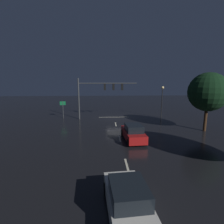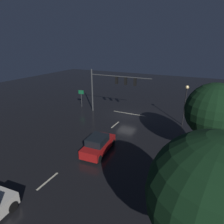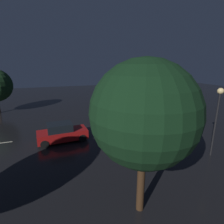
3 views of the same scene
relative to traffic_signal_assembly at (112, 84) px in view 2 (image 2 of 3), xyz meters
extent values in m
plane|color=black|center=(-2.16, -0.47, -4.54)|extent=(80.00, 80.00, 0.00)
cylinder|color=#383A3D|center=(3.39, 0.02, -1.34)|extent=(0.22, 0.22, 6.40)
cylinder|color=#383A3D|center=(-1.13, 0.02, 1.10)|extent=(9.04, 0.14, 0.14)
cube|color=black|center=(-0.68, 0.02, 0.53)|extent=(0.32, 0.36, 1.00)
sphere|color=black|center=(-0.68, -0.17, 0.85)|extent=(0.20, 0.20, 0.20)
sphere|color=black|center=(-0.68, -0.17, 0.53)|extent=(0.20, 0.20, 0.20)
sphere|color=#19F24C|center=(-0.68, -0.17, 0.21)|extent=(0.20, 0.20, 0.20)
cube|color=black|center=(-2.04, 0.02, 0.53)|extent=(0.32, 0.36, 1.00)
sphere|color=black|center=(-2.04, -0.17, 0.85)|extent=(0.20, 0.20, 0.20)
sphere|color=black|center=(-2.04, -0.17, 0.53)|extent=(0.20, 0.20, 0.20)
sphere|color=#19F24C|center=(-2.04, -0.17, 0.21)|extent=(0.20, 0.20, 0.20)
cube|color=black|center=(-3.39, 0.02, 0.53)|extent=(0.32, 0.36, 1.00)
sphere|color=black|center=(-3.39, -0.17, 0.85)|extent=(0.20, 0.20, 0.20)
sphere|color=black|center=(-3.39, -0.17, 0.53)|extent=(0.20, 0.20, 0.20)
sphere|color=#19F24C|center=(-3.39, -0.17, 0.21)|extent=(0.20, 0.20, 0.20)
cube|color=beige|center=(-2.16, 3.53, -4.54)|extent=(0.16, 2.20, 0.01)
cube|color=beige|center=(-2.16, 9.53, -4.54)|extent=(0.16, 2.20, 0.01)
cube|color=beige|center=(-2.16, 15.53, -4.54)|extent=(0.16, 2.20, 0.01)
cube|color=beige|center=(-2.16, -1.18, -4.54)|extent=(5.00, 0.16, 0.01)
cube|color=maroon|center=(-3.53, 10.12, -3.92)|extent=(2.10, 4.42, 0.80)
cube|color=black|center=(-3.54, 10.32, -3.18)|extent=(1.75, 2.21, 0.68)
cylinder|color=black|center=(-2.58, 8.58, -4.20)|extent=(0.27, 0.69, 0.68)
cylinder|color=black|center=(-4.25, 8.46, -4.20)|extent=(0.27, 0.69, 0.68)
cylinder|color=black|center=(-2.80, 11.77, -4.20)|extent=(0.27, 0.69, 0.68)
cylinder|color=black|center=(-4.48, 11.65, -4.20)|extent=(0.27, 0.69, 0.68)
sphere|color=#F9EFC6|center=(-2.73, 8.05, -3.87)|extent=(0.20, 0.20, 0.20)
sphere|color=#F9EFC6|center=(-4.02, 7.95, -3.87)|extent=(0.20, 0.20, 0.20)
cylinder|color=black|center=(-2.25, 18.60, -4.20)|extent=(0.28, 0.70, 0.68)
sphere|color=#F9EFC6|center=(-0.73, 18.21, -3.87)|extent=(0.20, 0.20, 0.20)
sphere|color=#F9EFC6|center=(-2.02, 18.10, -3.87)|extent=(0.20, 0.20, 0.20)
cylinder|color=black|center=(-9.94, -0.35, -2.16)|extent=(0.14, 0.14, 4.76)
sphere|color=#F9D88C|center=(-9.94, -0.35, 0.40)|extent=(0.44, 0.44, 0.44)
cylinder|color=#383A3D|center=(6.12, -0.89, -3.14)|extent=(0.09, 0.09, 2.79)
cube|color=#0F6033|center=(6.12, -0.89, -2.10)|extent=(0.90, 0.20, 0.60)
sphere|color=black|center=(-12.80, 17.74, 0.30)|extent=(4.86, 4.86, 4.86)
cylinder|color=#382314|center=(-12.82, 7.25, -3.02)|extent=(0.36, 0.36, 3.05)
sphere|color=black|center=(-12.82, 7.25, 0.23)|extent=(4.59, 4.59, 4.59)
camera|label=1|loc=(-0.50, 27.32, 1.69)|focal=27.95mm
camera|label=2|loc=(-11.94, 24.13, 5.42)|focal=30.78mm
camera|label=3|loc=(-19.10, 10.87, 2.24)|focal=28.68mm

